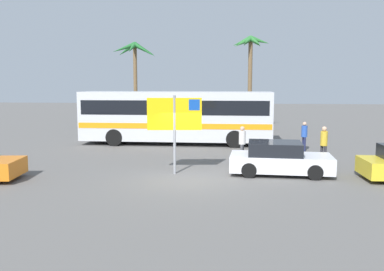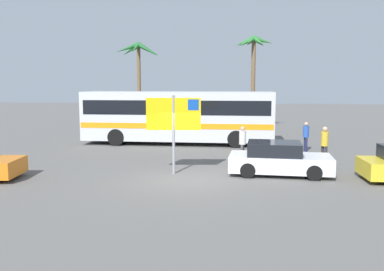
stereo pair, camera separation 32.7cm
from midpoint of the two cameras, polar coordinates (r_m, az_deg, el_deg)
ground at (r=16.06m, az=0.03°, el=-6.05°), size 120.00×120.00×0.00m
bus_front_coach at (r=25.13m, az=-1.57°, el=2.88°), size 11.40×2.58×3.17m
ferry_sign at (r=16.70m, az=-1.84°, el=2.55°), size 2.19×0.30×3.20m
car_white at (r=17.15m, az=12.33°, el=-3.19°), size 4.14×2.08×1.32m
pedestrian_crossing_lot at (r=23.27m, az=15.79°, el=0.17°), size 0.32×0.32×1.60m
pedestrian_by_bus at (r=19.86m, az=18.22°, el=-0.86°), size 0.32×0.32×1.72m
pedestrian_near_sign at (r=19.77m, az=7.44°, el=-0.71°), size 0.32×0.32×1.66m
palm_tree_seaside at (r=32.19m, az=8.70°, el=11.09°), size 2.94×2.90×7.24m
palm_tree_inland at (r=36.07m, az=-7.05°, el=10.69°), size 3.76×3.96×7.14m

